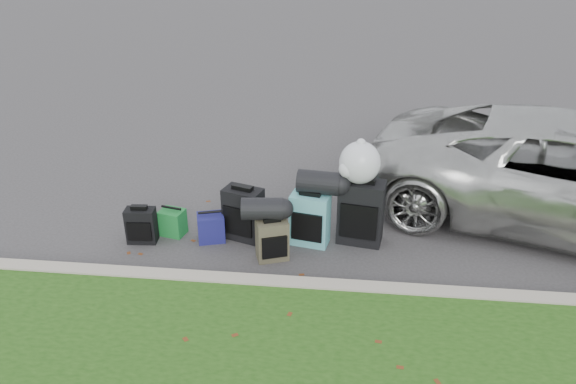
# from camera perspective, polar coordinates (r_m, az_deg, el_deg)

# --- Properties ---
(ground) EXTENTS (120.00, 120.00, 0.00)m
(ground) POSITION_cam_1_polar(r_m,az_deg,el_deg) (6.66, 0.68, -5.05)
(ground) COLOR #383535
(ground) RESTS_ON ground
(curb) EXTENTS (120.00, 0.18, 0.15)m
(curb) POSITION_cam_1_polar(r_m,az_deg,el_deg) (5.79, -0.26, -9.58)
(curb) COLOR #9E937F
(curb) RESTS_ON ground
(suitcase_small_black) EXTENTS (0.35, 0.21, 0.43)m
(suitcase_small_black) POSITION_cam_1_polar(r_m,az_deg,el_deg) (6.78, -14.67, -3.31)
(suitcase_small_black) COLOR black
(suitcase_small_black) RESTS_ON ground
(suitcase_large_black_left) EXTENTS (0.50, 0.39, 0.64)m
(suitcase_large_black_left) POSITION_cam_1_polar(r_m,az_deg,el_deg) (6.60, -4.54, -2.22)
(suitcase_large_black_left) COLOR black
(suitcase_large_black_left) RESTS_ON ground
(suitcase_olive) EXTENTS (0.40, 0.32, 0.47)m
(suitcase_olive) POSITION_cam_1_polar(r_m,az_deg,el_deg) (6.23, -1.62, -4.90)
(suitcase_olive) COLOR #393525
(suitcase_olive) RESTS_ON ground
(suitcase_teal) EXTENTS (0.48, 0.34, 0.63)m
(suitcase_teal) POSITION_cam_1_polar(r_m,az_deg,el_deg) (6.49, 2.24, -2.77)
(suitcase_teal) COLOR teal
(suitcase_teal) RESTS_ON ground
(suitcase_large_black_right) EXTENTS (0.55, 0.39, 0.77)m
(suitcase_large_black_right) POSITION_cam_1_polar(r_m,az_deg,el_deg) (6.54, 7.42, -2.05)
(suitcase_large_black_right) COLOR black
(suitcase_large_black_right) RESTS_ON ground
(tote_green) EXTENTS (0.32, 0.28, 0.32)m
(tote_green) POSITION_cam_1_polar(r_m,az_deg,el_deg) (6.87, -11.63, -3.03)
(tote_green) COLOR #19742D
(tote_green) RESTS_ON ground
(tote_navy) EXTENTS (0.37, 0.32, 0.33)m
(tote_navy) POSITION_cam_1_polar(r_m,az_deg,el_deg) (6.67, -7.83, -3.59)
(tote_navy) COLOR navy
(tote_navy) RESTS_ON ground
(duffel_left) EXTENTS (0.48, 0.29, 0.25)m
(duffel_left) POSITION_cam_1_polar(r_m,az_deg,el_deg) (6.11, -2.62, -1.71)
(duffel_left) COLOR black
(duffel_left) RESTS_ON suitcase_olive
(duffel_right) EXTENTS (0.51, 0.32, 0.27)m
(duffel_right) POSITION_cam_1_polar(r_m,az_deg,el_deg) (6.33, 3.14, 0.98)
(duffel_right) COLOR black
(duffel_right) RESTS_ON suitcase_teal
(trash_bag) EXTENTS (0.46, 0.46, 0.46)m
(trash_bag) POSITION_cam_1_polar(r_m,az_deg,el_deg) (6.28, 7.31, 2.98)
(trash_bag) COLOR silver
(trash_bag) RESTS_ON suitcase_large_black_right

